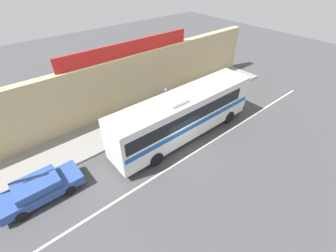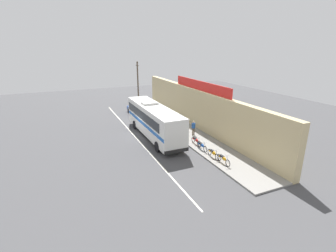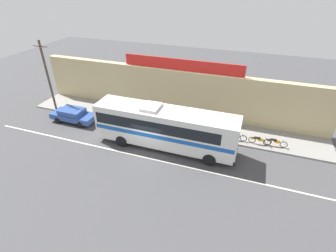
# 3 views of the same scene
# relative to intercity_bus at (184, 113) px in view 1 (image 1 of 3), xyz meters

# --- Properties ---
(ground_plane) EXTENTS (70.00, 70.00, 0.00)m
(ground_plane) POSITION_rel_intercity_bus_xyz_m (-1.11, -1.16, -2.07)
(ground_plane) COLOR #444447
(sidewalk_slab) EXTENTS (30.00, 3.60, 0.14)m
(sidewalk_slab) POSITION_rel_intercity_bus_xyz_m (-1.11, 4.04, -2.00)
(sidewalk_slab) COLOR gray
(sidewalk_slab) RESTS_ON ground_plane
(storefront_facade) EXTENTS (30.00, 0.70, 4.80)m
(storefront_facade) POSITION_rel_intercity_bus_xyz_m (-1.11, 6.19, 0.33)
(storefront_facade) COLOR tan
(storefront_facade) RESTS_ON ground_plane
(storefront_billboard) EXTENTS (11.98, 0.12, 1.10)m
(storefront_billboard) POSITION_rel_intercity_bus_xyz_m (-0.42, 6.19, 3.28)
(storefront_billboard) COLOR red
(storefront_billboard) RESTS_ON storefront_facade
(road_center_stripe) EXTENTS (30.00, 0.14, 0.01)m
(road_center_stripe) POSITION_rel_intercity_bus_xyz_m (-1.11, -1.96, -2.06)
(road_center_stripe) COLOR silver
(road_center_stripe) RESTS_ON ground_plane
(intercity_bus) EXTENTS (11.99, 2.59, 3.78)m
(intercity_bus) POSITION_rel_intercity_bus_xyz_m (0.00, 0.00, 0.00)
(intercity_bus) COLOR silver
(intercity_bus) RESTS_ON ground_plane
(parked_car) EXTENTS (4.54, 1.89, 1.37)m
(parked_car) POSITION_rel_intercity_bus_xyz_m (-10.14, 1.05, -1.33)
(parked_car) COLOR #2D4C93
(parked_car) RESTS_ON ground_plane
(motorcycle_black) EXTENTS (1.92, 0.56, 0.94)m
(motorcycle_black) POSITION_rel_intercity_bus_xyz_m (4.34, 3.04, -1.50)
(motorcycle_black) COLOR black
(motorcycle_black) RESTS_ON sidewalk_slab
(motorcycle_red) EXTENTS (1.85, 0.56, 0.94)m
(motorcycle_red) POSITION_rel_intercity_bus_xyz_m (7.72, 2.88, -1.50)
(motorcycle_red) COLOR black
(motorcycle_red) RESTS_ON sidewalk_slab
(motorcycle_green) EXTENTS (1.89, 0.56, 0.94)m
(motorcycle_green) POSITION_rel_intercity_bus_xyz_m (9.05, 3.03, -1.50)
(motorcycle_green) COLOR black
(motorcycle_green) RESTS_ON sidewalk_slab
(motorcycle_orange) EXTENTS (1.85, 0.56, 0.94)m
(motorcycle_orange) POSITION_rel_intercity_bus_xyz_m (5.75, 2.87, -1.50)
(motorcycle_orange) COLOR black
(motorcycle_orange) RESTS_ON sidewalk_slab
(pedestrian_far_right) EXTENTS (0.30, 0.48, 1.62)m
(pedestrian_far_right) POSITION_rel_intercity_bus_xyz_m (-0.37, 3.29, -0.99)
(pedestrian_far_right) COLOR navy
(pedestrian_far_right) RESTS_ON sidewalk_slab
(pedestrian_by_curb) EXTENTS (0.30, 0.48, 1.68)m
(pedestrian_by_curb) POSITION_rel_intercity_bus_xyz_m (1.75, 4.17, -0.95)
(pedestrian_by_curb) COLOR brown
(pedestrian_by_curb) RESTS_ON sidewalk_slab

